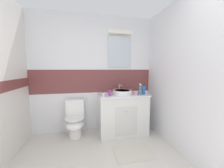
{
  "coord_description": "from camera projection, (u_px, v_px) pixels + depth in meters",
  "views": [
    {
      "loc": [
        -0.18,
        -0.4,
        1.36
      ],
      "look_at": [
        0.27,
        1.77,
        1.1
      ],
      "focal_mm": 20.4,
      "sensor_mm": 36.0,
      "label": 1
    }
  ],
  "objects": [
    {
      "name": "toilet",
      "position": [
        75.0,
        120.0,
        2.55
      ],
      "size": [
        0.37,
        0.5,
        0.76
      ],
      "color": "white",
      "rests_on": "ground_plane"
    },
    {
      "name": "soap_dispenser",
      "position": [
        110.0,
        93.0,
        2.44
      ],
      "size": [
        0.06,
        0.06,
        0.15
      ],
      "color": "#993F99",
      "rests_on": "vanity_cabinet"
    },
    {
      "name": "perfume_flask_small",
      "position": [
        104.0,
        94.0,
        2.41
      ],
      "size": [
        0.04,
        0.03,
        0.09
      ],
      "color": "white",
      "rests_on": "vanity_cabinet"
    },
    {
      "name": "wall_right_plain",
      "position": [
        191.0,
        77.0,
        1.88
      ],
      "size": [
        0.1,
        3.48,
        2.5
      ],
      "primitive_type": "cube",
      "color": "white",
      "rests_on": "ground_plane"
    },
    {
      "name": "bath_mat",
      "position": [
        134.0,
        152.0,
        2.08
      ],
      "size": [
        0.62,
        0.43,
        0.01
      ],
      "primitive_type": "cube",
      "color": "beige",
      "rests_on": "ground_plane"
    },
    {
      "name": "sink_basin",
      "position": [
        122.0,
        92.0,
        2.64
      ],
      "size": [
        0.39,
        0.44,
        0.18
      ],
      "color": "white",
      "rests_on": "vanity_cabinet"
    },
    {
      "name": "mouthwash_bottle",
      "position": [
        144.0,
        90.0,
        2.59
      ],
      "size": [
        0.06,
        0.06,
        0.2
      ],
      "color": "#2659B2",
      "rests_on": "vanity_cabinet"
    },
    {
      "name": "toothbrush_cup",
      "position": [
        140.0,
        92.0,
        2.55
      ],
      "size": [
        0.07,
        0.07,
        0.23
      ],
      "color": "#4C7299",
      "rests_on": "vanity_cabinet"
    },
    {
      "name": "vanity_cabinet",
      "position": [
        122.0,
        113.0,
        2.71
      ],
      "size": [
        1.0,
        0.59,
        0.85
      ],
      "color": "silver",
      "rests_on": "ground_plane"
    },
    {
      "name": "lotion_bottle_short",
      "position": [
        136.0,
        92.0,
        2.55
      ],
      "size": [
        0.06,
        0.06,
        0.11
      ],
      "color": "pink",
      "rests_on": "vanity_cabinet"
    },
    {
      "name": "wall_back_tiled",
      "position": [
        94.0,
        74.0,
        2.82
      ],
      "size": [
        3.2,
        0.2,
        2.5
      ],
      "color": "white",
      "rests_on": "ground_plane"
    }
  ]
}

